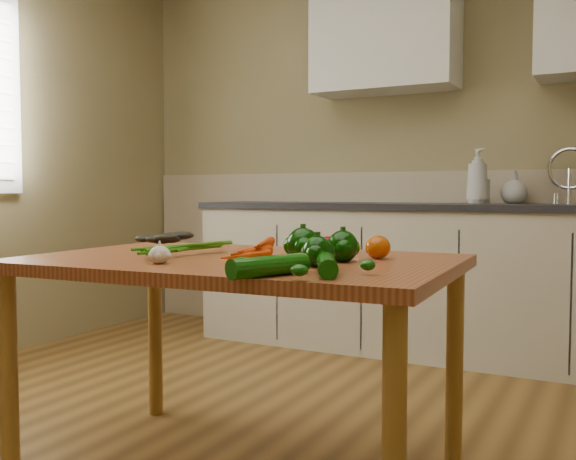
# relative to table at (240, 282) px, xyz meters

# --- Properties ---
(room) EXTENTS (4.04, 5.04, 2.64)m
(room) POSITION_rel_table_xyz_m (-0.14, -0.05, 0.58)
(room) COLOR olive
(room) RESTS_ON ground
(counter_run) EXTENTS (2.84, 0.64, 1.14)m
(counter_run) POSITION_rel_table_xyz_m (0.07, 1.97, -0.21)
(counter_run) COLOR beige
(counter_run) RESTS_ON ground
(upper_cabinets) EXTENTS (2.15, 0.35, 0.70)m
(upper_cabinets) POSITION_rel_table_xyz_m (0.37, 2.10, 1.28)
(upper_cabinets) COLOR silver
(upper_cabinets) RESTS_ON room
(table) EXTENTS (1.44, 0.97, 0.75)m
(table) POSITION_rel_table_xyz_m (0.00, 0.00, 0.00)
(table) COLOR #A65630
(table) RESTS_ON ground
(soap_bottle_a) EXTENTS (0.17, 0.17, 0.32)m
(soap_bottle_a) POSITION_rel_table_xyz_m (0.36, 2.02, 0.39)
(soap_bottle_a) COLOR silver
(soap_bottle_a) RESTS_ON counter_run
(soap_bottle_b) EXTENTS (0.12, 0.12, 0.21)m
(soap_bottle_b) POSITION_rel_table_xyz_m (0.36, 2.06, 0.34)
(soap_bottle_b) COLOR silver
(soap_bottle_b) RESTS_ON counter_run
(soap_bottle_c) EXTENTS (0.17, 0.17, 0.19)m
(soap_bottle_c) POSITION_rel_table_xyz_m (0.55, 2.14, 0.33)
(soap_bottle_c) COLOR silver
(soap_bottle_c) RESTS_ON counter_run
(carrot_bunch) EXTENTS (0.27, 0.21, 0.07)m
(carrot_bunch) POSITION_rel_table_xyz_m (-0.01, -0.01, 0.12)
(carrot_bunch) COLOR #D63D05
(carrot_bunch) RESTS_ON table
(leafy_greens) EXTENTS (0.20, 0.18, 0.10)m
(leafy_greens) POSITION_rel_table_xyz_m (-0.47, 0.18, 0.13)
(leafy_greens) COLOR black
(leafy_greens) RESTS_ON table
(garlic_bulb) EXTENTS (0.06, 0.06, 0.06)m
(garlic_bulb) POSITION_rel_table_xyz_m (-0.12, -0.27, 0.11)
(garlic_bulb) COLOR silver
(garlic_bulb) RESTS_ON table
(pepper_a) EXTENTS (0.10, 0.10, 0.10)m
(pepper_a) POSITION_rel_table_xyz_m (0.23, 0.00, 0.14)
(pepper_a) COLOR #063302
(pepper_a) RESTS_ON table
(pepper_b) EXTENTS (0.10, 0.10, 0.10)m
(pepper_b) POSITION_rel_table_xyz_m (0.36, 0.04, 0.13)
(pepper_b) COLOR #063302
(pepper_b) RESTS_ON table
(pepper_c) EXTENTS (0.09, 0.09, 0.09)m
(pepper_c) POSITION_rel_table_xyz_m (0.34, -0.12, 0.13)
(pepper_c) COLOR #063302
(pepper_c) RESTS_ON table
(tomato_a) EXTENTS (0.07, 0.07, 0.07)m
(tomato_a) POSITION_rel_table_xyz_m (0.24, 0.18, 0.12)
(tomato_a) COLOR #95020B
(tomato_a) RESTS_ON table
(tomato_b) EXTENTS (0.07, 0.07, 0.06)m
(tomato_b) POSITION_rel_table_xyz_m (0.29, 0.19, 0.11)
(tomato_b) COLOR #C24B04
(tomato_b) RESTS_ON table
(tomato_c) EXTENTS (0.08, 0.08, 0.08)m
(tomato_c) POSITION_rel_table_xyz_m (0.42, 0.17, 0.12)
(tomato_c) COLOR #C24B04
(tomato_c) RESTS_ON table
(zucchini_a) EXTENTS (0.14, 0.21, 0.05)m
(zucchini_a) POSITION_rel_table_xyz_m (0.44, -0.27, 0.11)
(zucchini_a) COLOR #0A4707
(zucchini_a) RESTS_ON table
(zucchini_b) EXTENTS (0.14, 0.24, 0.05)m
(zucchini_b) POSITION_rel_table_xyz_m (0.32, -0.37, 0.11)
(zucchini_b) COLOR #0A4707
(zucchini_b) RESTS_ON table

